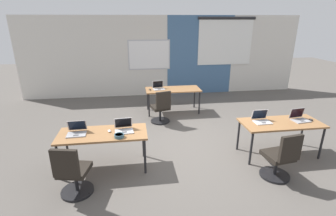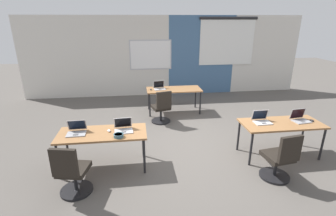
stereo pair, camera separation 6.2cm
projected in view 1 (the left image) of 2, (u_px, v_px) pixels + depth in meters
The scene contains 17 objects.
ground_plane at pixel (188, 146), 5.57m from camera, with size 24.00×24.00×0.00m.
back_wall_assembly at pixel (165, 56), 9.01m from camera, with size 10.00×0.27×2.80m.
desk_near_left at pixel (103, 136), 4.55m from camera, with size 1.60×0.70×0.72m.
desk_near_right at pixel (281, 125), 5.02m from camera, with size 1.60×0.70×0.72m.
desk_far_center at pixel (173, 91), 7.39m from camera, with size 1.60×0.70×0.72m.
laptop_near_left_end at pixel (77, 131), 4.48m from camera, with size 0.34×0.32×0.23m.
chair_near_left_end at pixel (73, 175), 3.89m from camera, with size 0.52×0.58×0.92m.
laptop_near_right_end at pixel (299, 118), 5.08m from camera, with size 0.36×0.31×0.24m.
mouse_near_right_end at pixel (311, 120), 5.07m from camera, with size 0.06×0.10×0.03m.
laptop_far_left at pixel (159, 87), 7.34m from camera, with size 0.37×0.32×0.24m.
mouse_far_left at pixel (150, 89), 7.25m from camera, with size 0.08×0.11×0.03m.
chair_far_left at pixel (161, 110), 6.70m from camera, with size 0.53×0.59×0.92m.
laptop_near_right_inner at pixel (261, 119), 5.01m from camera, with size 0.34×0.30×0.23m.
chair_near_right_inner at pixel (280, 160), 4.31m from camera, with size 0.52×0.57×0.92m.
laptop_near_left_inner at pixel (124, 128), 4.60m from camera, with size 0.36×0.33×0.23m.
mouse_near_left_inner at pixel (109, 131), 4.57m from camera, with size 0.08×0.11×0.03m.
snack_bowl at pixel (119, 136), 4.35m from camera, with size 0.18×0.18×0.06m.
Camera 1 is at (-1.15, -4.84, 2.67)m, focal length 26.67 mm.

